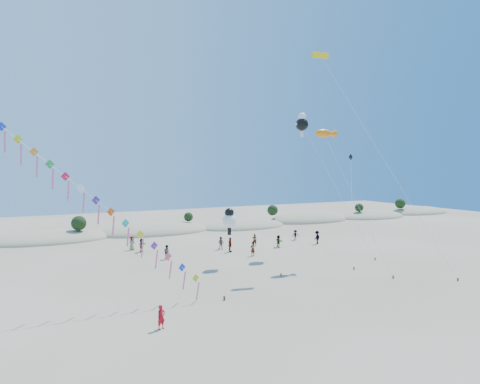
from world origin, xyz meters
name	(u,v)px	position (x,y,z in m)	size (l,w,h in m)	color
ground	(329,327)	(0.00, 0.00, 0.00)	(160.00, 160.00, 0.00)	gray
dune_ridge	(161,231)	(1.06, 45.14, 0.11)	(145.30, 11.49, 5.57)	tan
kite_train	(11,135)	(-18.87, 12.76, 13.06)	(28.46, 8.80, 25.23)	#3F2D1E
fish_kite	(326,134)	(12.22, 15.91, 14.62)	(2.73, 9.72, 15.15)	#3F2D1E
cartoon_kite_low	(229,219)	(1.24, 18.42, 5.15)	(3.57, 6.92, 6.38)	#3F2D1E
cartoon_kite_high	(302,123)	(13.38, 22.16, 16.52)	(5.23, 9.75, 17.86)	#3F2D1E
parafoil_kite	(324,62)	(11.69, 15.66, 22.59)	(7.69, 13.19, 23.73)	#3F2D1E
dark_kite	(351,185)	(19.58, 19.65, 8.53)	(11.02, 12.60, 12.79)	#3F2D1E
flyer_foreground	(161,317)	(-10.14, 4.81, 0.81)	(0.59, 0.39, 1.62)	#B00E18
beachgoers	(233,242)	(5.60, 26.71, 0.87)	(25.48, 10.92, 1.87)	slate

